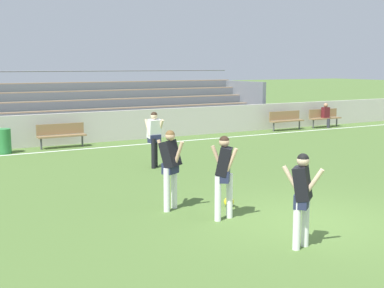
{
  "coord_description": "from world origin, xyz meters",
  "views": [
    {
      "loc": [
        -7.15,
        -7.68,
        3.1
      ],
      "look_at": [
        -0.55,
        3.79,
        1.12
      ],
      "focal_mm": 50.01,
      "sensor_mm": 36.0,
      "label": 1
    }
  ],
  "objects_px": {
    "bench_centre_sideline": "(324,116)",
    "player_dark_dropping_back": "(224,170)",
    "player_dark_pressing_high": "(302,192)",
    "player_dark_challenging": "(170,162)",
    "spectator_seated": "(326,113)",
    "player_white_wide_left": "(154,134)",
    "bench_near_wall_gap": "(286,119)",
    "bench_near_bin": "(61,133)",
    "trash_bin": "(3,141)",
    "soccer_ball": "(229,202)",
    "bleacher_stand": "(68,108)"
  },
  "relations": [
    {
      "from": "bench_centre_sideline",
      "to": "player_dark_dropping_back",
      "type": "relative_size",
      "value": 1.06
    },
    {
      "from": "player_dark_pressing_high",
      "to": "player_dark_challenging",
      "type": "bearing_deg",
      "value": 103.87
    },
    {
      "from": "spectator_seated",
      "to": "player_white_wide_left",
      "type": "bearing_deg",
      "value": -156.61
    },
    {
      "from": "bench_near_wall_gap",
      "to": "bench_near_bin",
      "type": "bearing_deg",
      "value": 180.0
    },
    {
      "from": "spectator_seated",
      "to": "player_dark_challenging",
      "type": "bearing_deg",
      "value": -144.98
    },
    {
      "from": "bench_near_bin",
      "to": "trash_bin",
      "type": "relative_size",
      "value": 2.06
    },
    {
      "from": "bench_near_bin",
      "to": "player_dark_pressing_high",
      "type": "height_order",
      "value": "player_dark_pressing_high"
    },
    {
      "from": "bench_centre_sideline",
      "to": "soccer_ball",
      "type": "xyz_separation_m",
      "value": [
        -12.47,
        -10.13,
        -0.44
      ]
    },
    {
      "from": "bleacher_stand",
      "to": "player_dark_challenging",
      "type": "relative_size",
      "value": 10.91
    },
    {
      "from": "bench_centre_sideline",
      "to": "spectator_seated",
      "type": "bearing_deg",
      "value": -90.0
    },
    {
      "from": "bleacher_stand",
      "to": "player_dark_dropping_back",
      "type": "distance_m",
      "value": 14.11
    },
    {
      "from": "spectator_seated",
      "to": "soccer_ball",
      "type": "xyz_separation_m",
      "value": [
        -12.47,
        -10.02,
        -0.59
      ]
    },
    {
      "from": "bench_centre_sideline",
      "to": "bleacher_stand",
      "type": "bearing_deg",
      "value": 165.11
    },
    {
      "from": "trash_bin",
      "to": "player_dark_challenging",
      "type": "relative_size",
      "value": 0.51
    },
    {
      "from": "trash_bin",
      "to": "bench_near_wall_gap",
      "type": "bearing_deg",
      "value": 1.35
    },
    {
      "from": "spectator_seated",
      "to": "bleacher_stand",
      "type": "bearing_deg",
      "value": 164.6
    },
    {
      "from": "player_dark_pressing_high",
      "to": "bench_centre_sideline",
      "type": "bearing_deg",
      "value": 45.13
    },
    {
      "from": "player_dark_dropping_back",
      "to": "player_dark_pressing_high",
      "type": "bearing_deg",
      "value": -84.34
    },
    {
      "from": "spectator_seated",
      "to": "soccer_ball",
      "type": "relative_size",
      "value": 5.5
    },
    {
      "from": "spectator_seated",
      "to": "trash_bin",
      "type": "bearing_deg",
      "value": -179.29
    },
    {
      "from": "bench_centre_sideline",
      "to": "player_dark_challenging",
      "type": "relative_size",
      "value": 1.04
    },
    {
      "from": "player_dark_challenging",
      "to": "player_white_wide_left",
      "type": "relative_size",
      "value": 1.02
    },
    {
      "from": "spectator_seated",
      "to": "player_dark_dropping_back",
      "type": "relative_size",
      "value": 0.71
    },
    {
      "from": "bleacher_stand",
      "to": "player_dark_dropping_back",
      "type": "relative_size",
      "value": 11.06
    },
    {
      "from": "bench_near_bin",
      "to": "bench_centre_sideline",
      "type": "xyz_separation_m",
      "value": [
        13.22,
        0.0,
        0.0
      ]
    },
    {
      "from": "player_dark_challenging",
      "to": "bench_near_wall_gap",
      "type": "bearing_deg",
      "value": 40.81
    },
    {
      "from": "player_dark_pressing_high",
      "to": "player_white_wide_left",
      "type": "distance_m",
      "value": 7.74
    },
    {
      "from": "bleacher_stand",
      "to": "soccer_ball",
      "type": "xyz_separation_m",
      "value": [
        -0.48,
        -13.32,
        -1.09
      ]
    },
    {
      "from": "soccer_ball",
      "to": "player_dark_dropping_back",
      "type": "bearing_deg",
      "value": -130.08
    },
    {
      "from": "bench_near_bin",
      "to": "soccer_ball",
      "type": "height_order",
      "value": "bench_near_bin"
    },
    {
      "from": "bleacher_stand",
      "to": "soccer_ball",
      "type": "relative_size",
      "value": 85.5
    },
    {
      "from": "trash_bin",
      "to": "bleacher_stand",
      "type": "bearing_deg",
      "value": 45.87
    },
    {
      "from": "bench_near_wall_gap",
      "to": "player_dark_pressing_high",
      "type": "height_order",
      "value": "player_dark_pressing_high"
    },
    {
      "from": "bench_near_wall_gap",
      "to": "bench_centre_sideline",
      "type": "bearing_deg",
      "value": 0.0
    },
    {
      "from": "player_dark_challenging",
      "to": "bench_near_bin",
      "type": "bearing_deg",
      "value": 87.23
    },
    {
      "from": "bleacher_stand",
      "to": "bench_near_bin",
      "type": "xyz_separation_m",
      "value": [
        -1.23,
        -3.19,
        -0.66
      ]
    },
    {
      "from": "player_white_wide_left",
      "to": "soccer_ball",
      "type": "height_order",
      "value": "player_white_wide_left"
    },
    {
      "from": "trash_bin",
      "to": "spectator_seated",
      "type": "height_order",
      "value": "spectator_seated"
    },
    {
      "from": "bleacher_stand",
      "to": "spectator_seated",
      "type": "xyz_separation_m",
      "value": [
        11.99,
        -3.3,
        -0.5
      ]
    },
    {
      "from": "trash_bin",
      "to": "player_dark_pressing_high",
      "type": "bearing_deg",
      "value": -78.89
    },
    {
      "from": "trash_bin",
      "to": "player_white_wide_left",
      "type": "relative_size",
      "value": 0.52
    },
    {
      "from": "bench_centre_sideline",
      "to": "player_dark_dropping_back",
      "type": "xyz_separation_m",
      "value": [
        -13.09,
        -10.88,
        0.47
      ]
    },
    {
      "from": "spectator_seated",
      "to": "player_white_wide_left",
      "type": "xyz_separation_m",
      "value": [
        -11.91,
        -5.15,
        0.31
      ]
    },
    {
      "from": "bench_centre_sideline",
      "to": "soccer_ball",
      "type": "bearing_deg",
      "value": -140.9
    },
    {
      "from": "trash_bin",
      "to": "player_dark_pressing_high",
      "type": "distance_m",
      "value": 12.9
    },
    {
      "from": "player_dark_dropping_back",
      "to": "player_white_wide_left",
      "type": "distance_m",
      "value": 5.73
    },
    {
      "from": "bench_near_bin",
      "to": "soccer_ball",
      "type": "distance_m",
      "value": 10.17
    },
    {
      "from": "player_white_wide_left",
      "to": "soccer_ball",
      "type": "distance_m",
      "value": 4.98
    },
    {
      "from": "spectator_seated",
      "to": "player_dark_pressing_high",
      "type": "bearing_deg",
      "value": -135.12
    },
    {
      "from": "trash_bin",
      "to": "player_dark_dropping_back",
      "type": "relative_size",
      "value": 0.51
    }
  ]
}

